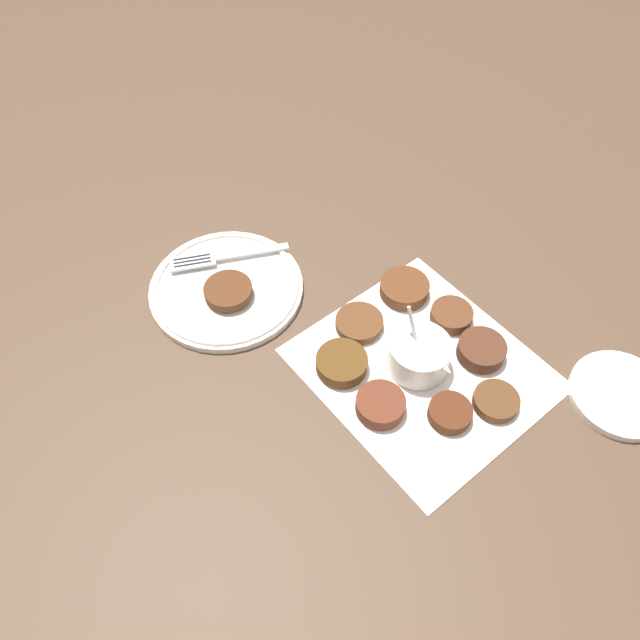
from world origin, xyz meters
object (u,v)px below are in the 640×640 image
Objects in this scene: sauce_bowl at (421,358)px; fritter_on_plate at (228,291)px; fork at (216,258)px; extra_saucer at (621,395)px; serving_plate at (226,287)px.

sauce_bowl is 0.30m from fritter_on_plate.
fork is (-0.07, 0.03, -0.00)m from fritter_on_plate.
fork is at bearing 158.17° from fritter_on_plate.
extra_saucer is at bearing 31.01° from fritter_on_plate.
sauce_bowl is 0.35m from fork.
fritter_on_plate is at bearing -21.83° from fork.
fork is at bearing 158.69° from serving_plate.
sauce_bowl reaches higher than fork.
serving_plate is at bearing 156.74° from fritter_on_plate.
fritter_on_plate is at bearing -155.51° from sauce_bowl.
sauce_bowl is 1.32× the size of fritter_on_plate.
fritter_on_plate is at bearing -23.26° from serving_plate.
fritter_on_plate is 0.53× the size of extra_saucer.
serving_plate is at bearing -150.59° from extra_saucer.
fritter_on_plate is 0.07m from fork.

